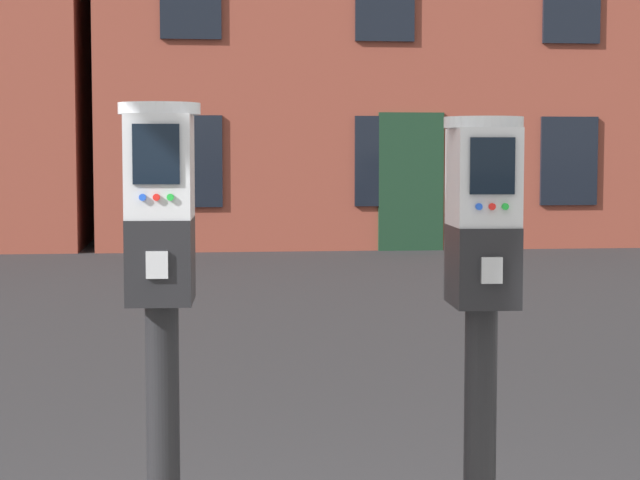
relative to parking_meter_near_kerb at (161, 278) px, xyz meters
The scene contains 2 objects.
parking_meter_near_kerb is the anchor object (origin of this frame).
parking_meter_twin_adjacent 0.87m from the parking_meter_near_kerb, ahead, with size 0.23×0.26×1.46m.
Camera 1 is at (-0.05, -3.11, 1.50)m, focal length 62.60 mm.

